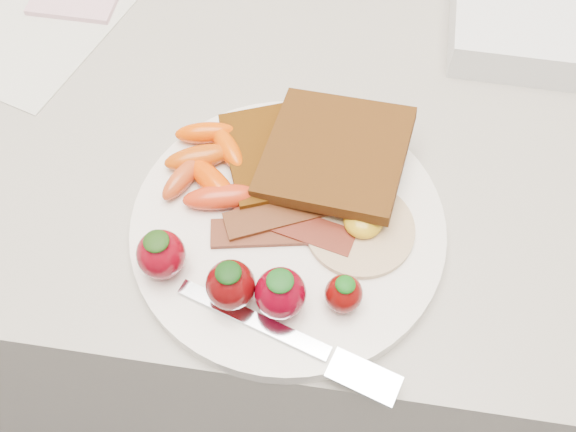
# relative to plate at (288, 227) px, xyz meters

# --- Properties ---
(counter) EXTENTS (2.00, 0.60, 0.90)m
(counter) POSITION_rel_plate_xyz_m (-0.03, 0.17, -0.46)
(counter) COLOR gray
(counter) RESTS_ON ground
(plate) EXTENTS (0.27, 0.27, 0.02)m
(plate) POSITION_rel_plate_xyz_m (0.00, 0.00, 0.00)
(plate) COLOR white
(plate) RESTS_ON counter
(toast_lower) EXTENTS (0.13, 0.13, 0.01)m
(toast_lower) POSITION_rel_plate_xyz_m (-0.01, 0.07, 0.02)
(toast_lower) COLOR #392004
(toast_lower) RESTS_ON plate
(toast_upper) EXTENTS (0.14, 0.14, 0.03)m
(toast_upper) POSITION_rel_plate_xyz_m (0.03, 0.06, 0.03)
(toast_upper) COLOR #361E0B
(toast_upper) RESTS_ON toast_lower
(fried_egg) EXTENTS (0.11, 0.11, 0.02)m
(fried_egg) POSITION_rel_plate_xyz_m (0.06, 0.00, 0.01)
(fried_egg) COLOR beige
(fried_egg) RESTS_ON plate
(bacon_strips) EXTENTS (0.12, 0.08, 0.01)m
(bacon_strips) POSITION_rel_plate_xyz_m (-0.00, -0.00, 0.01)
(bacon_strips) COLOR #421709
(bacon_strips) RESTS_ON plate
(baby_carrots) EXTENTS (0.09, 0.10, 0.02)m
(baby_carrots) POSITION_rel_plate_xyz_m (-0.08, 0.04, 0.02)
(baby_carrots) COLOR #BF4507
(baby_carrots) RESTS_ON plate
(strawberries) EXTENTS (0.18, 0.06, 0.05)m
(strawberries) POSITION_rel_plate_xyz_m (-0.03, -0.07, 0.03)
(strawberries) COLOR maroon
(strawberries) RESTS_ON plate
(fork) EXTENTS (0.18, 0.08, 0.00)m
(fork) POSITION_rel_plate_xyz_m (0.03, -0.11, 0.01)
(fork) COLOR silver
(fork) RESTS_ON plate
(paper_sheet) EXTENTS (0.26, 0.30, 0.00)m
(paper_sheet) POSITION_rel_plate_xyz_m (-0.32, 0.24, -0.01)
(paper_sheet) COLOR silver
(paper_sheet) RESTS_ON counter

